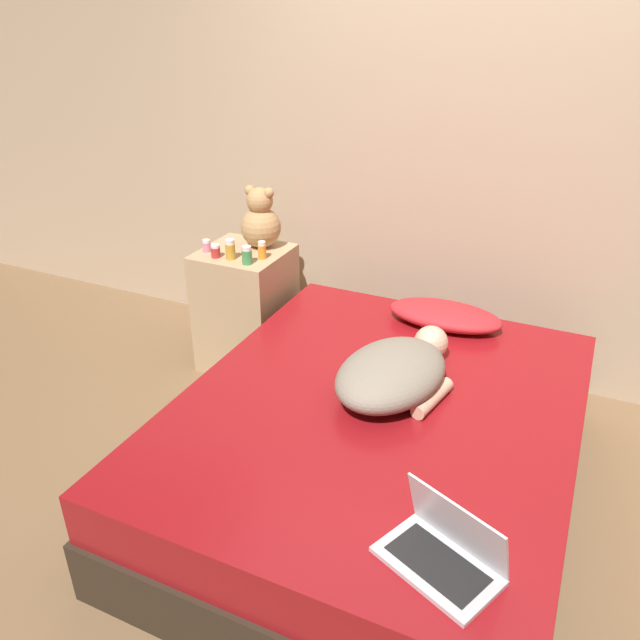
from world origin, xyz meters
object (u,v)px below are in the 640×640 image
Objects in this scene: teddy_bear at (261,221)px; bottle_pink at (207,246)px; bottle_green at (247,255)px; bottle_orange at (262,250)px; laptop at (445,550)px; bottle_amber at (230,250)px; pillow at (445,315)px; person_lying at (395,371)px; bottle_red at (216,251)px.

teddy_bear is 5.03× the size of bottle_pink.
bottle_green is 1.43× the size of bottle_pink.
bottle_green reaches higher than bottle_orange.
laptop is 2.02m from bottle_amber.
bottle_green is (-1.03, -0.18, 0.22)m from pillow.
bottle_pink is at bearing -174.78° from pillow.
pillow is 1.07m from bottle_green.
laptop is 1.97m from bottle_orange.
person_lying is 6.88× the size of bottle_amber.
bottle_green is at bearing 161.42° from laptop.
laptop is at bearing -38.22° from bottle_pink.
laptop is 1.17× the size of teddy_bear.
person_lying is at bearing -24.62° from bottle_amber.
pillow is 1.26m from bottle_red.
teddy_bear is 0.26m from bottle_amber.
pillow is 1.17m from bottle_amber.
bottle_orange is (-0.96, 0.58, 0.18)m from person_lying.
pillow is at bearing -3.94° from teddy_bear.
bottle_orange reaches higher than bottle_pink.
person_lying is 1.13m from bottle_orange.
bottle_pink reaches higher than laptop.
bottle_red is at bearing 164.99° from laptop.
bottle_amber reaches higher than laptop.
laptop is 2.08m from bottle_red.
bottle_green is at bearing -109.22° from bottle_orange.
pillow is 1.34m from bottle_pink.
person_lying is 0.90m from laptop.
bottle_red reaches higher than bottle_pink.
person_lying is 1.30m from bottle_red.
bottle_orange is at bearing 6.57° from bottle_pink.
person_lying is 1.32m from teddy_bear.
bottle_pink is 0.71× the size of bottle_orange.
bottle_amber reaches higher than pillow.
bottle_pink is (-1.71, 1.34, 0.21)m from laptop.
bottle_pink is at bearing -140.22° from teddy_bear.
laptop is at bearing -46.28° from teddy_bear.
pillow is 5.83× the size of bottle_green.
bottle_green reaches higher than bottle_red.
bottle_amber is (-1.14, -0.16, 0.22)m from pillow.
teddy_bear is 3.13× the size of bottle_amber.
laptop is at bearing -40.50° from bottle_amber.
bottle_pink is at bearing -173.43° from bottle_orange.
pillow is 5.92× the size of bottle_orange.
teddy_bear is at bearing 155.92° from person_lying.
bottle_amber is at bearing -172.04° from pillow.
bottle_green is at bearing -11.82° from bottle_pink.
pillow is at bearing 10.06° from bottle_green.
teddy_bear is 4.81× the size of bottle_red.
laptop is (0.39, -1.47, -0.01)m from pillow.
bottle_orange is (0.33, 0.04, 0.01)m from bottle_pink.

